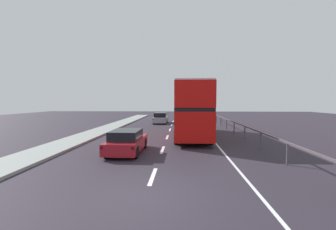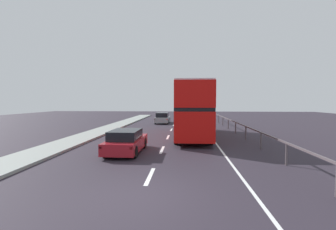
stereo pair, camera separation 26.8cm
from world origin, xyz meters
name	(u,v)px [view 1 (the left image)]	position (x,y,z in m)	size (l,w,h in m)	color
ground_plane	(146,197)	(0.00, 0.00, -0.05)	(74.79, 120.00, 0.10)	#2A242E
lane_paint_markings	(199,145)	(2.27, 8.20, 0.00)	(3.66, 46.00, 0.01)	silver
bridge_side_railing	(252,131)	(5.96, 9.00, 0.86)	(0.10, 42.00, 1.06)	#554A4F
double_decker_bus_red	(191,109)	(1.95, 12.34, 2.31)	(2.60, 10.72, 4.31)	red
hatchback_car_near	(127,142)	(-1.97, 5.87, 0.63)	(1.81, 4.03, 1.30)	maroon
sedan_car_ahead	(161,118)	(-1.57, 23.64, 0.68)	(1.80, 4.27, 1.42)	gray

